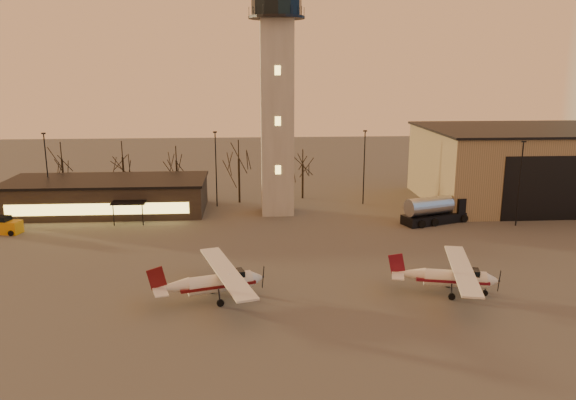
{
  "coord_description": "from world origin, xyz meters",
  "views": [
    {
      "loc": [
        -3.36,
        -40.25,
        18.41
      ],
      "look_at": [
        0.22,
        13.0,
        5.71
      ],
      "focal_mm": 35.0,
      "sensor_mm": 36.0,
      "label": 1
    }
  ],
  "objects": [
    {
      "name": "hangar",
      "position": [
        36.0,
        33.98,
        5.15
      ],
      "size": [
        30.6,
        20.6,
        10.3
      ],
      "color": "#8F7B5E",
      "rests_on": "ground"
    },
    {
      "name": "tree_row",
      "position": [
        -13.7,
        39.16,
        5.94
      ],
      "size": [
        37.2,
        9.2,
        8.8
      ],
      "color": "black",
      "rests_on": "ground"
    },
    {
      "name": "service_cart",
      "position": [
        -31.11,
        22.79,
        0.75
      ],
      "size": [
        3.38,
        2.5,
        1.97
      ],
      "rotation": [
        0.0,
        0.0,
        -0.21
      ],
      "color": "#C5810B",
      "rests_on": "ground"
    },
    {
      "name": "fuel_truck",
      "position": [
        19.01,
        23.99,
        1.29
      ],
      "size": [
        9.16,
        5.3,
        3.27
      ],
      "rotation": [
        0.0,
        0.0,
        0.34
      ],
      "color": "black",
      "rests_on": "ground"
    },
    {
      "name": "ground",
      "position": [
        0.0,
        0.0,
        0.0
      ],
      "size": [
        220.0,
        220.0,
        0.0
      ],
      "primitive_type": "plane",
      "color": "#484643",
      "rests_on": "ground"
    },
    {
      "name": "control_tower",
      "position": [
        0.0,
        30.0,
        16.33
      ],
      "size": [
        6.8,
        6.8,
        32.6
      ],
      "color": "gray",
      "rests_on": "ground"
    },
    {
      "name": "cessna_rear",
      "position": [
        -5.86,
        2.56,
        1.18
      ],
      "size": [
        10.01,
        12.38,
        3.44
      ],
      "rotation": [
        0.0,
        0.0,
        0.29
      ],
      "color": "silver",
      "rests_on": "ground"
    },
    {
      "name": "terminal",
      "position": [
        -21.99,
        31.98,
        2.16
      ],
      "size": [
        25.4,
        12.2,
        4.3
      ],
      "color": "black",
      "rests_on": "ground"
    },
    {
      "name": "cessna_front",
      "position": [
        13.49,
        2.32,
        1.13
      ],
      "size": [
        9.56,
        11.97,
        3.3
      ],
      "rotation": [
        0.0,
        0.0,
        -0.23
      ],
      "color": "silver",
      "rests_on": "ground"
    },
    {
      "name": "light_poles",
      "position": [
        0.5,
        31.0,
        5.41
      ],
      "size": [
        58.5,
        12.25,
        10.14
      ],
      "color": "black",
      "rests_on": "ground"
    }
  ]
}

